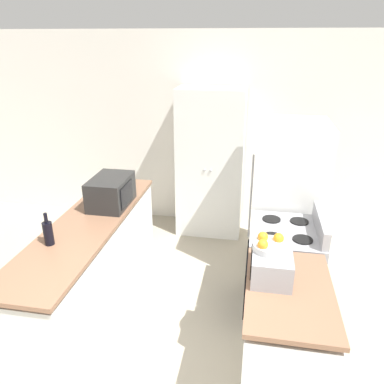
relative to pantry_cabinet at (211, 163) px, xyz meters
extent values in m
cube|color=silver|center=(-0.03, 0.31, 0.33)|extent=(7.00, 0.06, 2.60)
cube|color=silver|center=(-0.94, -1.75, -0.55)|extent=(0.58, 2.32, 0.83)
cube|color=#896047|center=(-0.94, -1.75, -0.09)|extent=(0.60, 2.36, 0.04)
cube|color=silver|center=(0.88, -2.43, -0.55)|extent=(0.58, 0.97, 0.83)
cube|color=#896047|center=(0.88, -2.43, -0.09)|extent=(0.60, 0.99, 0.04)
cube|color=silver|center=(0.00, 0.00, 0.00)|extent=(0.85, 0.53, 1.94)
sphere|color=#B2B2B7|center=(-0.04, -0.28, 0.00)|extent=(0.03, 0.03, 0.03)
sphere|color=#B2B2B7|center=(0.04, -0.28, 0.00)|extent=(0.03, 0.03, 0.03)
cube|color=#9E9EA3|center=(0.90, -1.56, -0.52)|extent=(0.64, 0.72, 0.90)
cube|color=black|center=(0.57, -1.56, -0.63)|extent=(0.02, 0.63, 0.49)
cube|color=#9E9EA3|center=(1.19, -1.56, 0.01)|extent=(0.06, 0.68, 0.16)
cylinder|color=black|center=(0.77, -1.73, -0.06)|extent=(0.17, 0.17, 0.01)
cylinder|color=black|center=(0.77, -1.39, -0.06)|extent=(0.17, 0.17, 0.01)
cylinder|color=black|center=(1.02, -1.73, -0.06)|extent=(0.17, 0.17, 0.01)
cylinder|color=black|center=(1.02, -1.39, -0.06)|extent=(0.17, 0.17, 0.01)
cube|color=white|center=(0.94, -0.78, -0.11)|extent=(0.73, 0.76, 1.71)
cylinder|color=gray|center=(0.56, -0.99, -0.03)|extent=(0.02, 0.02, 0.94)
cube|color=black|center=(-0.85, -1.33, 0.08)|extent=(0.36, 0.52, 0.30)
cube|color=black|center=(-0.66, -1.37, 0.08)|extent=(0.01, 0.33, 0.22)
cylinder|color=black|center=(-1.06, -2.18, 0.03)|extent=(0.08, 0.08, 0.20)
cylinder|color=black|center=(-1.06, -2.18, 0.17)|extent=(0.03, 0.03, 0.09)
cube|color=#939399|center=(0.75, -2.29, 0.03)|extent=(0.28, 0.43, 0.20)
cube|color=black|center=(0.60, -2.29, 0.03)|extent=(0.01, 0.30, 0.12)
cylinder|color=silver|center=(0.73, -2.28, 0.16)|extent=(0.25, 0.25, 0.05)
sphere|color=orange|center=(0.78, -2.22, 0.20)|extent=(0.08, 0.08, 0.08)
sphere|color=orange|center=(0.67, -2.22, 0.20)|extent=(0.08, 0.08, 0.08)
sphere|color=orange|center=(0.67, -2.33, 0.20)|extent=(0.08, 0.08, 0.08)
camera|label=1|loc=(0.59, -4.64, 1.53)|focal=35.00mm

